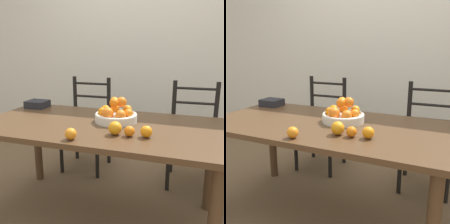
% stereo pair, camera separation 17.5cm
% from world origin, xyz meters
% --- Properties ---
extents(ground_plane, '(12.00, 12.00, 0.00)m').
position_xyz_m(ground_plane, '(0.00, 0.00, 0.00)').
color(ground_plane, brown).
extents(wall_back, '(8.00, 0.06, 2.60)m').
position_xyz_m(wall_back, '(0.00, 1.49, 1.30)').
color(wall_back, silver).
rests_on(wall_back, ground_plane).
extents(dining_table, '(1.68, 0.85, 0.72)m').
position_xyz_m(dining_table, '(0.00, 0.00, 0.63)').
color(dining_table, '#4C331E').
rests_on(dining_table, ground_plane).
extents(fruit_bowl, '(0.30, 0.30, 0.18)m').
position_xyz_m(fruit_bowl, '(0.09, 0.08, 0.77)').
color(fruit_bowl, silver).
rests_on(fruit_bowl, dining_table).
extents(orange_loose_0, '(0.07, 0.07, 0.07)m').
position_xyz_m(orange_loose_0, '(0.36, -0.17, 0.76)').
color(orange_loose_0, orange).
rests_on(orange_loose_0, dining_table).
extents(orange_loose_1, '(0.08, 0.08, 0.08)m').
position_xyz_m(orange_loose_1, '(0.17, -0.18, 0.76)').
color(orange_loose_1, orange).
rests_on(orange_loose_1, dining_table).
extents(orange_loose_2, '(0.06, 0.06, 0.06)m').
position_xyz_m(orange_loose_2, '(0.26, -0.19, 0.75)').
color(orange_loose_2, orange).
rests_on(orange_loose_2, dining_table).
extents(orange_loose_3, '(0.07, 0.07, 0.07)m').
position_xyz_m(orange_loose_3, '(-0.04, -0.35, 0.76)').
color(orange_loose_3, orange).
rests_on(orange_loose_3, dining_table).
extents(chair_left, '(0.43, 0.41, 0.93)m').
position_xyz_m(chair_left, '(-0.43, 0.75, 0.45)').
color(chair_left, black).
rests_on(chair_left, ground_plane).
extents(chair_right, '(0.43, 0.41, 0.93)m').
position_xyz_m(chair_right, '(0.61, 0.75, 0.45)').
color(chair_right, black).
rests_on(chair_right, ground_plane).
extents(book_stack, '(0.18, 0.15, 0.06)m').
position_xyz_m(book_stack, '(-0.69, 0.29, 0.75)').
color(book_stack, '#232328').
rests_on(book_stack, dining_table).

